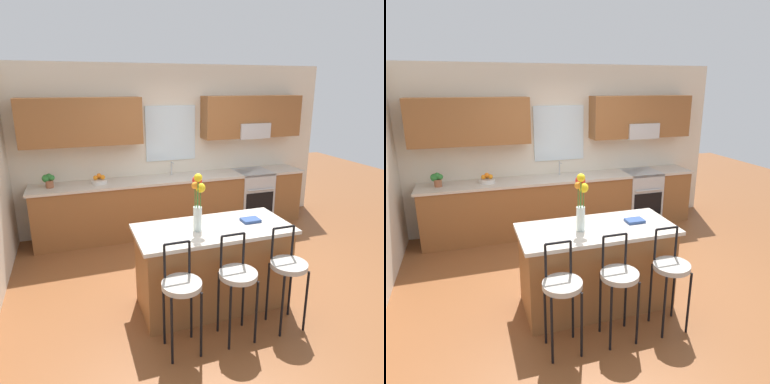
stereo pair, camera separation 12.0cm
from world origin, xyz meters
TOP-DOWN VIEW (x-y plane):
  - ground_plane at (0.00, 0.00)m, footprint 14.00×14.00m
  - back_wall_assembly at (0.03, 1.98)m, footprint 5.60×0.50m
  - counter_run at (-0.00, 1.70)m, footprint 4.56×0.64m
  - sink_faucet at (-0.03, 1.84)m, footprint 0.02×0.13m
  - oven_range at (1.40, 1.68)m, footprint 0.60×0.64m
  - kitchen_island at (-0.25, -0.50)m, footprint 1.67×0.78m
  - bar_stool_near at (-0.80, -1.11)m, footprint 0.36×0.36m
  - bar_stool_middle at (-0.25, -1.11)m, footprint 0.36×0.36m
  - bar_stool_far at (0.30, -1.11)m, footprint 0.36×0.36m
  - flower_vase at (-0.43, -0.53)m, footprint 0.14×0.18m
  - cookbook at (0.21, -0.48)m, footprint 0.20×0.15m
  - fruit_bowl_oranges at (-1.23, 1.70)m, footprint 0.24×0.24m
  - potted_plant_small at (-1.95, 1.70)m, footprint 0.18×0.12m

SIDE VIEW (x-z plane):
  - ground_plane at x=0.00m, z-range 0.00..0.00m
  - oven_range at x=1.40m, z-range 0.00..0.92m
  - kitchen_island at x=-0.25m, z-range 0.00..0.92m
  - counter_run at x=0.00m, z-range 0.01..0.93m
  - bar_stool_near at x=-0.80m, z-range 0.11..1.16m
  - bar_stool_middle at x=-0.25m, z-range 0.11..1.16m
  - bar_stool_far at x=0.30m, z-range 0.11..1.16m
  - cookbook at x=0.21m, z-range 0.92..0.95m
  - fruit_bowl_oranges at x=-1.23m, z-range 0.89..1.05m
  - potted_plant_small at x=-1.95m, z-range 0.93..1.15m
  - sink_faucet at x=-0.03m, z-range 0.95..1.18m
  - flower_vase at x=-0.43m, z-range 0.97..1.59m
  - back_wall_assembly at x=0.03m, z-range 0.16..2.86m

